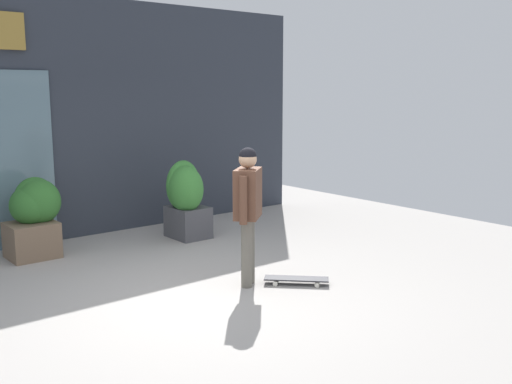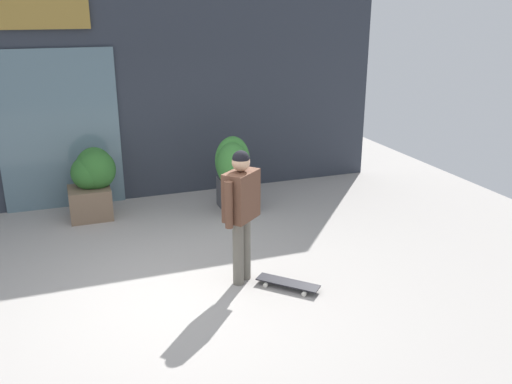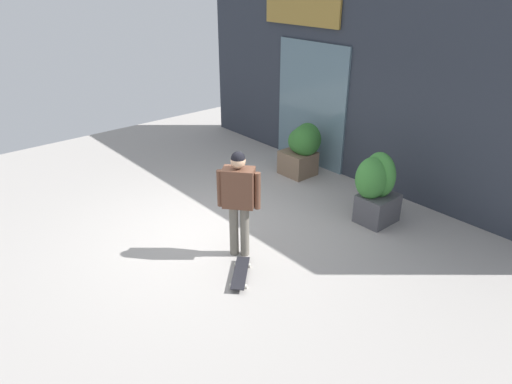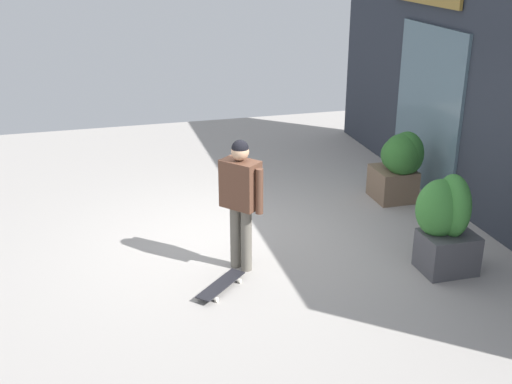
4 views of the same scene
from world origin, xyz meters
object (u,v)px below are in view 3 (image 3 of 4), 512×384
at_px(skateboard, 240,273).
at_px(planter_box_left, 303,146).
at_px(skateboarder, 239,194).
at_px(planter_box_right, 376,186).

xyz_separation_m(skateboard, planter_box_left, (-1.93, 3.17, 0.56)).
relative_size(skateboarder, planter_box_right, 1.35).
bearing_deg(skateboarder, skateboard, 11.92).
distance_m(planter_box_left, planter_box_right, 2.18).
distance_m(skateboarder, planter_box_left, 3.21).
bearing_deg(planter_box_left, skateboarder, -62.42).
height_order(skateboarder, skateboard, skateboarder).
relative_size(skateboard, planter_box_left, 0.62).
relative_size(skateboarder, skateboard, 2.42).
distance_m(skateboard, planter_box_right, 2.74).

